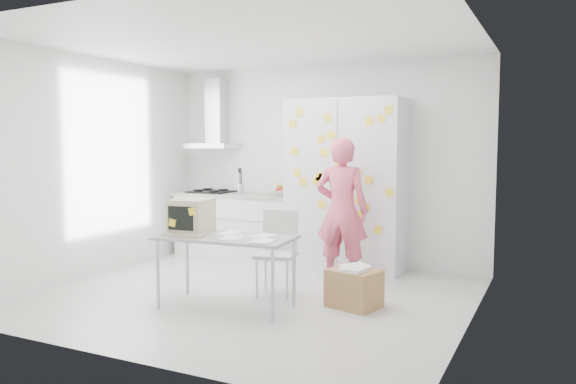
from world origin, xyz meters
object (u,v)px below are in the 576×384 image
at_px(person, 342,211).
at_px(chair, 278,247).
at_px(cardboard_box, 354,288).
at_px(desk, 203,225).

relative_size(person, chair, 1.89).
relative_size(person, cardboard_box, 3.05).
height_order(person, cardboard_box, person).
bearing_deg(cardboard_box, person, 117.98).
bearing_deg(desk, chair, 48.69).
distance_m(person, chair, 0.94).
distance_m(person, desk, 1.71).
xyz_separation_m(person, desk, (-0.96, -1.42, -0.05)).
xyz_separation_m(desk, cardboard_box, (1.42, 0.56, -0.61)).
bearing_deg(desk, person, 50.89).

